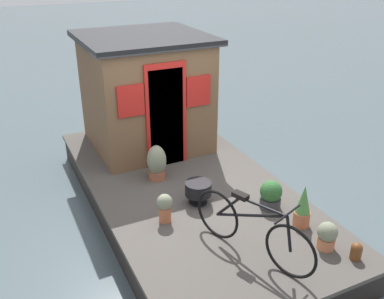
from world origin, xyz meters
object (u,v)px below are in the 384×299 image
Objects in this scene: potted_plant_thyme at (157,163)px; charcoal_grill at (198,189)px; houseboat_cabin at (146,91)px; potted_plant_geranium at (303,207)px; potted_plant_fern at (165,207)px; potted_plant_sage at (327,235)px; mooring_bollard at (356,251)px; potted_plant_mint at (271,195)px; bicycle at (252,229)px.

charcoal_grill is at bearing -163.39° from potted_plant_thyme.
houseboat_cabin is 2.49m from charcoal_grill.
potted_plant_thyme is 0.95× the size of potted_plant_geranium.
potted_plant_fern is at bearing 61.27° from potted_plant_geranium.
potted_plant_fern is 0.68× the size of potted_plant_geranium.
potted_plant_sage is 0.38m from mooring_bollard.
houseboat_cabin reaches higher than potted_plant_sage.
potted_plant_geranium is (-0.90, -1.64, 0.06)m from potted_plant_fern.
houseboat_cabin reaches higher than mooring_bollard.
potted_plant_mint is 1.44m from mooring_bollard.
potted_plant_mint is at bearing 11.72° from potted_plant_geranium.
potted_plant_mint is 0.69× the size of potted_plant_geranium.
mooring_bollard is at bearing -150.45° from potted_plant_sage.
potted_plant_fern is at bearing 31.36° from bicycle.
potted_plant_sage is (-4.00, -0.90, -0.85)m from houseboat_cabin.
potted_plant_fern reaches higher than charcoal_grill.
bicycle reaches higher than potted_plant_thyme.
potted_plant_geranium is at bearing -3.34° from potted_plant_sage.
potted_plant_geranium is at bearing -148.14° from potted_plant_thyme.
potted_plant_geranium is 1.51m from charcoal_grill.
potted_plant_geranium is (0.22, -0.96, -0.08)m from bicycle.
bicycle is 3.90× the size of potted_plant_fern.
houseboat_cabin is 3.68m from potted_plant_geranium.
bicycle is 3.86× the size of potted_plant_mint.
potted_plant_fern is 1.86× the size of mooring_bollard.
potted_plant_sage is 0.86× the size of potted_plant_mint.
potted_plant_geranium is (0.53, -0.03, 0.10)m from potted_plant_sage.
charcoal_grill is (0.23, -0.63, -0.01)m from potted_plant_fern.
potted_plant_sage is at bearing -149.45° from charcoal_grill.
potted_plant_sage is at bearing -108.44° from bicycle.
mooring_bollard is (-1.98, -1.16, -0.11)m from charcoal_grill.
charcoal_grill reaches higher than mooring_bollard.
potted_plant_fern is at bearing 77.58° from potted_plant_mint.
potted_plant_thyme is at bearing -16.38° from potted_plant_fern.
mooring_bollard is (-0.63, -1.11, -0.26)m from bicycle.
bicycle is 1.35m from charcoal_grill.
charcoal_grill is at bearing 2.12° from bicycle.
potted_plant_mint is 1.08× the size of charcoal_grill.
mooring_bollard is (-0.32, -0.18, -0.07)m from potted_plant_sage.
mooring_bollard is at bearing -169.81° from potted_plant_geranium.
bicycle is 2.79× the size of potted_plant_thyme.
mooring_bollard is at bearing -169.20° from potted_plant_mint.
charcoal_grill is (1.13, 1.01, -0.07)m from potted_plant_geranium.
potted_plant_mint is at bearing -122.47° from charcoal_grill.
bicycle is at bearing -148.64° from potted_plant_fern.
potted_plant_mint is at bearing -142.22° from potted_plant_thyme.
houseboat_cabin is at bearing 12.68° from potted_plant_sage.
mooring_bollard is at bearing -149.61° from charcoal_grill.
bicycle reaches higher than potted_plant_mint.
potted_plant_thyme is (2.29, 0.33, -0.09)m from bicycle.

